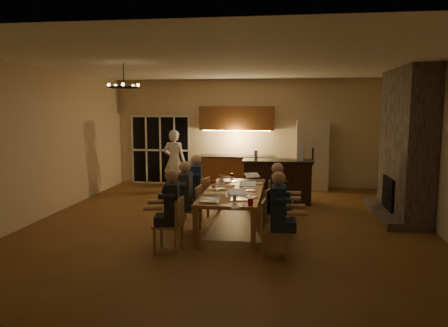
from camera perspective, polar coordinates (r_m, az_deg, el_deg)
floor at (r=8.99m, az=0.53°, el=-7.96°), size 9.00×9.00×0.00m
back_wall at (r=13.19m, az=3.10°, el=3.99°), size 8.00×0.04×3.20m
left_wall at (r=10.05m, az=-22.85°, el=2.36°), size 0.04×9.00×3.20m
right_wall at (r=9.10m, az=26.52°, el=1.70°), size 0.04×9.00×3.20m
ceiling at (r=8.71m, az=0.56°, el=12.93°), size 8.00×9.00×0.04m
french_doors at (r=13.68m, az=-8.28°, el=1.74°), size 1.86×0.08×2.10m
fireplace at (r=10.16m, az=22.68°, el=2.42°), size 0.58×2.50×3.20m
kitchenette at (r=12.93m, az=1.64°, el=2.16°), size 2.24×0.68×2.40m
refrigerator at (r=12.84m, az=11.42°, el=1.08°), size 0.90×0.68×2.00m
dining_table at (r=8.70m, az=1.28°, el=-5.93°), size 1.10×2.86×0.75m
bar_island at (r=10.94m, az=6.99°, el=-2.34°), size 1.74×0.71×1.08m
chair_left_near at (r=7.36m, az=-7.30°, el=-7.91°), size 0.46×0.46×0.89m
chair_left_mid at (r=8.40m, az=-4.66°, el=-5.94°), size 0.46×0.46×0.89m
chair_left_far at (r=9.38m, az=-3.58°, el=-4.53°), size 0.53×0.53×0.89m
chair_right_near at (r=7.12m, az=6.76°, el=-8.42°), size 0.47×0.47×0.89m
chair_right_mid at (r=8.08m, az=7.25°, el=-6.51°), size 0.54×0.54×0.89m
chair_right_far at (r=9.17m, az=7.48°, el=-4.85°), size 0.53×0.53×0.89m
person_left_near at (r=7.27m, az=-6.80°, el=-6.10°), size 0.69×0.69×1.38m
person_right_near at (r=6.98m, az=7.10°, el=-6.68°), size 0.62×0.62×1.38m
person_left_mid at (r=8.27m, az=-5.08°, el=-4.42°), size 0.63×0.63×1.38m
person_right_mid at (r=8.07m, az=6.94°, el=-4.75°), size 0.63×0.63×1.38m
person_left_far at (r=9.32m, az=-3.60°, el=-3.07°), size 0.66×0.66×1.38m
standing_person at (r=12.39m, az=-6.51°, el=0.37°), size 0.67×0.46×1.75m
chandelier at (r=8.59m, az=-12.96°, el=9.68°), size 0.59×0.59×0.03m
laptop_a at (r=7.55m, az=-1.94°, el=-4.19°), size 0.33×0.29×0.23m
laptop_b at (r=7.71m, az=1.93°, el=-3.95°), size 0.38×0.36×0.23m
laptop_c at (r=8.71m, az=-0.68°, el=-2.63°), size 0.41×0.39×0.23m
laptop_d at (r=8.55m, az=3.07°, el=-2.83°), size 0.33×0.29×0.23m
laptop_e at (r=9.62m, az=0.80°, el=-1.67°), size 0.41×0.40×0.23m
laptop_f at (r=9.64m, az=3.89°, el=-1.67°), size 0.41×0.39×0.23m
mug_front at (r=8.13m, az=0.73°, el=-3.81°), size 0.07×0.07×0.10m
mug_mid at (r=9.07m, az=2.31°, el=-2.65°), size 0.08×0.08×0.10m
mug_back at (r=9.47m, az=-0.36°, el=-2.21°), size 0.08×0.08×0.10m
redcup_near at (r=7.30m, az=3.48°, el=-5.03°), size 0.09×0.09×0.12m
redcup_mid at (r=9.02m, az=-1.34°, el=-2.63°), size 0.08×0.08×0.12m
can_silver at (r=7.86m, az=1.41°, el=-4.13°), size 0.07×0.07×0.12m
can_cola at (r=10.00m, az=1.04°, el=-1.64°), size 0.06×0.06×0.12m
plate_near at (r=7.99m, az=3.50°, el=-4.33°), size 0.27×0.27×0.02m
plate_left at (r=7.79m, az=-1.42°, el=-4.62°), size 0.25×0.25×0.02m
plate_far at (r=9.35m, az=4.37°, el=-2.61°), size 0.25×0.25×0.02m
notepad at (r=7.14m, az=1.43°, el=-5.76°), size 0.17×0.22×0.01m
bar_bottle at (r=10.81m, az=4.20°, el=1.11°), size 0.08×0.08×0.24m
bar_blender at (r=10.80m, az=10.01°, el=1.49°), size 0.15×0.15×0.42m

